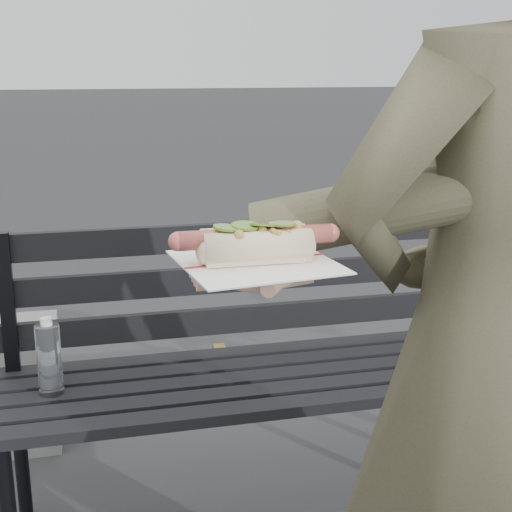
# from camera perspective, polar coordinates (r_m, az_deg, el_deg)

# --- Properties ---
(park_bench) EXTENTS (1.50, 0.44, 0.88)m
(park_bench) POSITION_cam_1_polar(r_m,az_deg,el_deg) (2.06, -0.65, -7.58)
(park_bench) COLOR black
(park_bench) RESTS_ON ground
(person) EXTENTS (0.69, 0.51, 1.71)m
(person) POSITION_cam_1_polar(r_m,az_deg,el_deg) (1.24, 18.39, -7.60)
(person) COLOR #423E2C
(person) RESTS_ON ground
(held_hotdog) EXTENTS (0.64, 0.31, 0.20)m
(held_hotdog) POSITION_cam_1_polar(r_m,az_deg,el_deg) (1.03, 10.12, 3.37)
(held_hotdog) COLOR #423E2C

